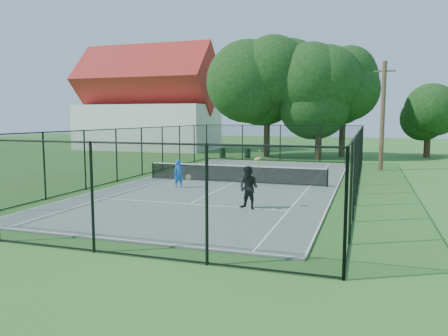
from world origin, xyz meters
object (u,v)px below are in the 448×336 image
(trash_bin_right, at_px, (247,153))
(trash_bin_left, at_px, (223,153))
(player_blue, at_px, (179,174))
(tennis_net, at_px, (234,173))
(utility_pole, at_px, (383,115))
(player_black, at_px, (249,187))

(trash_bin_right, bearing_deg, trash_bin_left, -168.19)
(player_blue, bearing_deg, trash_bin_right, 93.77)
(trash_bin_left, bearing_deg, tennis_net, -69.08)
(tennis_net, relative_size, trash_bin_left, 11.35)
(utility_pole, bearing_deg, player_blue, -130.59)
(trash_bin_right, height_order, utility_pole, utility_pole)
(player_blue, height_order, player_black, player_black)
(tennis_net, distance_m, player_blue, 3.39)
(trash_bin_left, xyz_separation_m, utility_pole, (13.29, -5.39, 3.30))
(tennis_net, height_order, trash_bin_left, tennis_net)
(tennis_net, distance_m, trash_bin_left, 15.41)
(trash_bin_left, xyz_separation_m, player_blue, (3.34, -17.00, 0.32))
(player_black, bearing_deg, player_blue, 140.30)
(trash_bin_right, relative_size, utility_pole, 0.12)
(trash_bin_left, relative_size, trash_bin_right, 1.02)
(player_blue, xyz_separation_m, player_black, (4.72, -3.92, 0.13))
(utility_pole, bearing_deg, player_black, -108.61)
(trash_bin_left, distance_m, player_blue, 17.32)
(trash_bin_left, height_order, trash_bin_right, trash_bin_left)
(trash_bin_right, bearing_deg, player_blue, -86.23)
(tennis_net, xyz_separation_m, player_black, (2.56, -6.52, 0.32))
(trash_bin_left, bearing_deg, utility_pole, -22.07)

